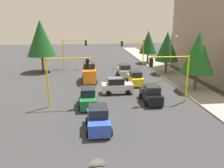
# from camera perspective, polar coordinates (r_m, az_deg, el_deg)

# --- Properties ---
(ground_plane) EXTENTS (120.00, 120.00, 0.00)m
(ground_plane) POSITION_cam_1_polar(r_m,az_deg,el_deg) (31.49, 0.22, -1.14)
(ground_plane) COLOR #353538
(sidewalk_kerb) EXTENTS (80.00, 4.00, 0.15)m
(sidewalk_kerb) POSITION_cam_1_polar(r_m,az_deg,el_deg) (38.73, 14.94, 1.60)
(sidewalk_kerb) COLOR gray
(sidewalk_kerb) RESTS_ON ground
(lane_arrow_near) EXTENTS (2.40, 1.10, 1.10)m
(lane_arrow_near) POSITION_cam_1_polar(r_m,az_deg,el_deg) (20.52, -4.39, -10.51)
(lane_arrow_near) COLOR silver
(lane_arrow_near) RESTS_ON ground
(apartment_block) EXTENTS (20.62, 9.30, 13.45)m
(apartment_block) POSITION_cam_1_polar(r_m,az_deg,el_deg) (42.68, 25.08, 11.00)
(apartment_block) COLOR gray
(apartment_block) RESTS_ON ground
(traffic_signal_far_left) EXTENTS (0.36, 4.59, 5.24)m
(traffic_signal_far_left) POSITION_cam_1_polar(r_m,az_deg,el_deg) (45.23, 5.27, 8.69)
(traffic_signal_far_left) COLOR yellow
(traffic_signal_far_left) RESTS_ON ground
(traffic_signal_far_right) EXTENTS (0.36, 4.59, 5.44)m
(traffic_signal_far_right) POSITION_cam_1_polar(r_m,az_deg,el_deg) (44.32, -9.33, 8.59)
(traffic_signal_far_right) COLOR yellow
(traffic_signal_far_right) RESTS_ON ground
(traffic_signal_near_right) EXTENTS (0.36, 4.59, 5.29)m
(traffic_signal_near_right) POSITION_cam_1_polar(r_m,az_deg,el_deg) (24.62, -11.24, 2.91)
(traffic_signal_near_right) COLOR yellow
(traffic_signal_near_right) RESTS_ON ground
(traffic_signal_near_left) EXTENTS (0.36, 4.59, 5.25)m
(traffic_signal_near_left) POSITION_cam_1_polar(r_m,az_deg,el_deg) (26.20, 14.16, 3.44)
(traffic_signal_near_left) COLOR yellow
(traffic_signal_near_left) RESTS_ON ground
(street_lamp_curbside) EXTENTS (2.15, 0.28, 7.00)m
(street_lamp_curbside) POSITION_cam_1_polar(r_m,az_deg,el_deg) (36.22, 14.26, 7.61)
(street_lamp_curbside) COLOR slate
(street_lamp_curbside) RESTS_ON ground
(tree_roadside_mid) EXTENTS (3.86, 3.86, 7.04)m
(tree_roadside_mid) POSITION_cam_1_polar(r_m,az_deg,el_deg) (40.56, 13.18, 8.84)
(tree_roadside_mid) COLOR brown
(tree_roadside_mid) RESTS_ON ground
(tree_opposite_side) EXTENTS (4.85, 4.85, 8.89)m
(tree_opposite_side) POSITION_cam_1_polar(r_m,az_deg,el_deg) (42.74, -16.85, 10.57)
(tree_opposite_side) COLOR brown
(tree_opposite_side) RESTS_ON ground
(tree_roadside_near) EXTENTS (4.10, 4.10, 7.49)m
(tree_roadside_near) POSITION_cam_1_polar(r_m,az_deg,el_deg) (31.57, 20.12, 7.11)
(tree_roadside_near) COLOR brown
(tree_roadside_near) RESTS_ON ground
(tree_roadside_far) EXTENTS (3.68, 3.68, 6.70)m
(tree_roadside_far) POSITION_cam_1_polar(r_m,az_deg,el_deg) (49.93, 8.77, 9.96)
(tree_roadside_far) COLOR brown
(tree_roadside_far) RESTS_ON ground
(delivery_van_orange) EXTENTS (4.80, 2.22, 2.77)m
(delivery_van_orange) POSITION_cam_1_polar(r_m,az_deg,el_deg) (35.13, -5.53, 2.70)
(delivery_van_orange) COLOR orange
(delivery_van_orange) RESTS_ON ground
(car_white) EXTENTS (2.00, 3.84, 1.98)m
(car_white) POSITION_cam_1_polar(r_m,az_deg,el_deg) (29.36, 1.20, -0.54)
(car_white) COLOR white
(car_white) RESTS_ON ground
(car_blue) EXTENTS (3.85, 2.10, 1.98)m
(car_blue) POSITION_cam_1_polar(r_m,az_deg,el_deg) (19.88, -3.35, -8.54)
(car_blue) COLOR blue
(car_blue) RESTS_ON ground
(car_black) EXTENTS (4.17, 1.96, 1.98)m
(car_black) POSITION_cam_1_polar(r_m,az_deg,el_deg) (26.52, 9.41, -2.51)
(car_black) COLOR black
(car_black) RESTS_ON ground
(car_silver) EXTENTS (3.95, 2.12, 1.98)m
(car_silver) POSITION_cam_1_polar(r_m,az_deg,el_deg) (38.30, 2.99, 3.22)
(car_silver) COLOR #B2B5BA
(car_silver) RESTS_ON ground
(car_green) EXTENTS (3.96, 2.00, 1.98)m
(car_green) POSITION_cam_1_polar(r_m,az_deg,el_deg) (25.13, -5.80, -3.40)
(car_green) COLOR #1E7238
(car_green) RESTS_ON ground
(car_yellow) EXTENTS (4.00, 1.98, 1.98)m
(car_yellow) POSITION_cam_1_polar(r_m,az_deg,el_deg) (33.48, 5.64, 1.39)
(car_yellow) COLOR yellow
(car_yellow) RESTS_ON ground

